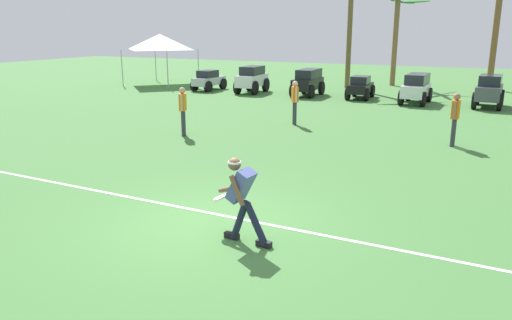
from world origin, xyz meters
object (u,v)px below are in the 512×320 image
at_px(frisbee_thrower, 242,195).
at_px(parked_car_slot_b, 252,79).
at_px(parked_car_slot_a, 209,80).
at_px(palm_tree_left_of_centre, 396,28).
at_px(parked_car_slot_f, 489,90).
at_px(parked_car_slot_c, 308,81).
at_px(palm_tree_far_left, 351,4).
at_px(parked_car_slot_e, 416,88).
at_px(event_tent, 160,42).
at_px(frisbee_in_flight, 221,197).
at_px(palm_tree_right_of_centre, 498,12).
at_px(teammate_near_sideline, 295,99).
at_px(parked_car_slot_d, 361,87).
at_px(teammate_midfield, 455,115).
at_px(teammate_deep, 183,107).

distance_m(frisbee_thrower, parked_car_slot_b, 19.21).
height_order(parked_car_slot_a, palm_tree_left_of_centre, palm_tree_left_of_centre).
bearing_deg(parked_car_slot_b, parked_car_slot_f, -0.17).
height_order(parked_car_slot_c, palm_tree_far_left, palm_tree_far_left).
bearing_deg(palm_tree_left_of_centre, parked_car_slot_e, -71.04).
height_order(parked_car_slot_a, event_tent, event_tent).
xyz_separation_m(frisbee_in_flight, palm_tree_right_of_centre, (3.64, 24.15, 3.62)).
bearing_deg(parked_car_slot_f, parked_car_slot_e, -177.10).
bearing_deg(parked_car_slot_a, palm_tree_right_of_centre, 26.91).
bearing_deg(palm_tree_right_of_centre, parked_car_slot_b, -148.15).
relative_size(frisbee_in_flight, teammate_near_sideline, 0.20).
xyz_separation_m(parked_car_slot_b, parked_car_slot_d, (5.79, 0.31, -0.18)).
xyz_separation_m(parked_car_slot_b, palm_tree_far_left, (4.00, 4.35, 3.91)).
xyz_separation_m(teammate_near_sideline, palm_tree_right_of_centre, (6.05, 14.56, 3.27)).
relative_size(frisbee_thrower, parked_car_slot_f, 0.59).
distance_m(frisbee_thrower, teammate_midfield, 9.08).
height_order(parked_car_slot_b, parked_car_slot_c, parked_car_slot_b).
bearing_deg(parked_car_slot_a, teammate_deep, -62.88).
xyz_separation_m(teammate_midfield, parked_car_slot_e, (-2.32, 8.39, -0.22)).
relative_size(parked_car_slot_e, palm_tree_far_left, 0.33).
bearing_deg(frisbee_in_flight, palm_tree_right_of_centre, 81.42).
relative_size(frisbee_in_flight, event_tent, 0.09).
bearing_deg(parked_car_slot_e, teammate_midfield, -74.55).
xyz_separation_m(teammate_deep, parked_car_slot_f, (8.71, 10.75, -0.20)).
bearing_deg(event_tent, teammate_midfield, -29.06).
distance_m(parked_car_slot_e, palm_tree_left_of_centre, 7.76).
bearing_deg(teammate_deep, parked_car_slot_d, 75.09).
relative_size(parked_car_slot_d, palm_tree_right_of_centre, 0.31).
bearing_deg(palm_tree_far_left, palm_tree_right_of_centre, 20.33).
bearing_deg(parked_car_slot_d, parked_car_slot_a, -177.53).
relative_size(teammate_near_sideline, parked_car_slot_d, 0.70).
height_order(frisbee_in_flight, teammate_near_sideline, teammate_near_sideline).
distance_m(parked_car_slot_a, parked_car_slot_b, 2.67).
bearing_deg(parked_car_slot_c, parked_car_slot_e, -3.65).
distance_m(frisbee_in_flight, teammate_midfield, 9.01).
height_order(teammate_near_sideline, parked_car_slot_c, teammate_near_sideline).
relative_size(teammate_near_sideline, teammate_deep, 1.00).
xyz_separation_m(frisbee_thrower, palm_tree_right_of_centre, (3.10, 24.41, 3.42)).
xyz_separation_m(teammate_near_sideline, event_tent, (-12.13, 8.65, 1.61)).
bearing_deg(palm_tree_right_of_centre, parked_car_slot_f, -89.08).
bearing_deg(teammate_near_sideline, teammate_deep, -127.44).
height_order(teammate_midfield, palm_tree_right_of_centre, palm_tree_right_of_centre).
xyz_separation_m(frisbee_thrower, frisbee_in_flight, (-0.54, 0.26, -0.20)).
distance_m(parked_car_slot_c, palm_tree_right_of_centre, 11.38).
bearing_deg(palm_tree_far_left, parked_car_slot_d, -66.10).
relative_size(parked_car_slot_a, parked_car_slot_e, 0.92).
height_order(palm_tree_far_left, palm_tree_left_of_centre, palm_tree_far_left).
bearing_deg(frisbee_in_flight, parked_car_slot_d, 96.56).
bearing_deg(event_tent, palm_tree_left_of_centre, 23.25).
relative_size(parked_car_slot_a, parked_car_slot_c, 0.92).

